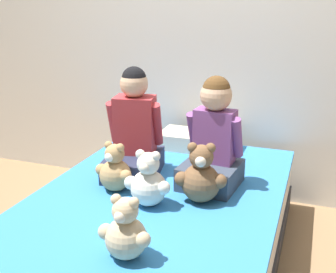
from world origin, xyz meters
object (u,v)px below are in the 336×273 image
at_px(child_on_right, 213,140).
at_px(pillow_at_headboard, 199,141).
at_px(teddy_bear_held_by_left_child, 115,170).
at_px(bed, 158,230).
at_px(teddy_bear_held_by_right_child, 201,177).
at_px(teddy_bear_at_foot_of_bed, 126,232).
at_px(child_on_left, 134,132).
at_px(teddy_bear_between_children, 148,182).

distance_m(child_on_right, pillow_at_headboard, 0.64).
bearing_deg(pillow_at_headboard, teddy_bear_held_by_left_child, -106.09).
bearing_deg(teddy_bear_held_by_left_child, bed, 16.49).
relative_size(child_on_right, teddy_bear_held_by_left_child, 2.22).
height_order(bed, teddy_bear_held_by_right_child, teddy_bear_held_by_right_child).
bearing_deg(pillow_at_headboard, teddy_bear_held_by_right_child, -73.38).
height_order(teddy_bear_held_by_left_child, teddy_bear_held_by_right_child, teddy_bear_held_by_right_child).
xyz_separation_m(child_on_right, teddy_bear_held_by_right_child, (-0.00, -0.24, -0.13)).
distance_m(teddy_bear_held_by_right_child, teddy_bear_at_foot_of_bed, 0.61).
xyz_separation_m(bed, child_on_right, (0.24, 0.25, 0.48)).
xyz_separation_m(child_on_right, pillow_at_headboard, (-0.24, 0.56, -0.20)).
xyz_separation_m(child_on_left, teddy_bear_held_by_right_child, (0.48, -0.24, -0.12)).
distance_m(child_on_left, teddy_bear_held_by_left_child, 0.31).
xyz_separation_m(bed, teddy_bear_between_children, (-0.00, -0.12, 0.34)).
bearing_deg(teddy_bear_between_children, teddy_bear_at_foot_of_bed, -78.45).
xyz_separation_m(teddy_bear_held_by_right_child, pillow_at_headboard, (-0.24, 0.79, -0.08)).
height_order(child_on_left, child_on_right, child_on_left).
bearing_deg(teddy_bear_between_children, child_on_right, 56.97).
bearing_deg(pillow_at_headboard, teddy_bear_at_foot_of_bed, -86.15).
bearing_deg(teddy_bear_between_children, bed, 89.64).
height_order(teddy_bear_at_foot_of_bed, pillow_at_headboard, teddy_bear_at_foot_of_bed).
relative_size(teddy_bear_held_by_right_child, teddy_bear_between_children, 1.09).
xyz_separation_m(bed, child_on_left, (-0.24, 0.25, 0.47)).
height_order(child_on_left, pillow_at_headboard, child_on_left).
bearing_deg(teddy_bear_at_foot_of_bed, teddy_bear_between_children, 103.32).
relative_size(child_on_left, pillow_at_headboard, 1.18).
height_order(child_on_right, teddy_bear_at_foot_of_bed, child_on_right).
relative_size(teddy_bear_at_foot_of_bed, pillow_at_headboard, 0.50).
bearing_deg(bed, pillow_at_headboard, 90.00).
height_order(bed, pillow_at_headboard, pillow_at_headboard).
distance_m(child_on_right, teddy_bear_held_by_left_child, 0.57).
height_order(bed, child_on_right, child_on_right).
bearing_deg(child_on_right, pillow_at_headboard, 118.75).
height_order(child_on_left, teddy_bear_held_by_right_child, child_on_left).
relative_size(bed, teddy_bear_held_by_left_child, 7.03).
distance_m(teddy_bear_between_children, teddy_bear_at_foot_of_bed, 0.47).
bearing_deg(child_on_right, teddy_bear_between_children, -117.51).
bearing_deg(teddy_bear_held_by_left_child, pillow_at_headboard, 85.09).
height_order(teddy_bear_held_by_left_child, teddy_bear_between_children, teddy_bear_between_children).
bearing_deg(teddy_bear_held_by_left_child, teddy_bear_held_by_right_child, 15.13).
height_order(bed, teddy_bear_between_children, teddy_bear_between_children).
height_order(teddy_bear_held_by_left_child, teddy_bear_at_foot_of_bed, teddy_bear_held_by_left_child).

